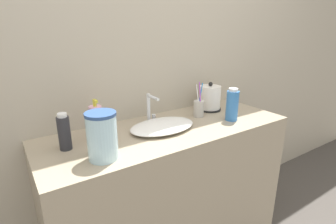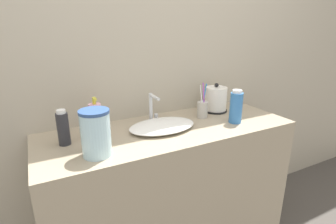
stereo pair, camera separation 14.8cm
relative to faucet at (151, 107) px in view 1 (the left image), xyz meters
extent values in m
cube|color=#ADA38E|center=(0.04, 0.14, 0.31)|extent=(6.00, 0.04, 2.60)
cube|color=gray|center=(0.04, -0.15, -0.54)|extent=(1.47, 0.54, 0.89)
ellipsoid|color=white|center=(-0.01, -0.14, -0.08)|extent=(0.39, 0.25, 0.04)
cylinder|color=silver|center=(-0.01, 0.01, -0.01)|extent=(0.02, 0.02, 0.18)
cylinder|color=silver|center=(-0.01, -0.04, 0.07)|extent=(0.02, 0.11, 0.02)
cylinder|color=silver|center=(0.03, 0.01, -0.08)|extent=(0.02, 0.02, 0.04)
cylinder|color=black|center=(0.47, -0.01, -0.09)|extent=(0.16, 0.16, 0.01)
cylinder|color=white|center=(0.47, -0.01, -0.01)|extent=(0.15, 0.15, 0.17)
sphere|color=black|center=(0.47, -0.01, 0.09)|extent=(0.03, 0.03, 0.03)
cylinder|color=#B7B2A8|center=(0.31, -0.08, -0.04)|extent=(0.07, 0.07, 0.10)
cylinder|color=#B24CCC|center=(0.31, -0.09, 0.04)|extent=(0.03, 0.01, 0.19)
cylinder|color=white|center=(0.30, -0.08, 0.03)|extent=(0.01, 0.04, 0.17)
cylinder|color=#338CE0|center=(0.32, -0.08, 0.03)|extent=(0.01, 0.03, 0.18)
cylinder|color=#EAA8C6|center=(-0.36, -0.07, -0.01)|extent=(0.06, 0.06, 0.18)
cylinder|color=gold|center=(-0.36, -0.07, 0.09)|extent=(0.02, 0.02, 0.02)
cube|color=gold|center=(-0.36, -0.08, 0.11)|extent=(0.02, 0.04, 0.01)
cylinder|color=#3370B7|center=(0.44, -0.25, 0.00)|extent=(0.08, 0.08, 0.19)
cylinder|color=white|center=(0.44, -0.25, 0.10)|extent=(0.06, 0.06, 0.02)
cylinder|color=#28282D|center=(-0.53, -0.10, -0.02)|extent=(0.06, 0.06, 0.16)
cylinder|color=white|center=(-0.53, -0.10, 0.08)|extent=(0.04, 0.04, 0.02)
cylinder|color=#B2DBEA|center=(-0.41, -0.29, 0.00)|extent=(0.13, 0.13, 0.20)
cylinder|color=#2D4C84|center=(-0.41, -0.29, 0.11)|extent=(0.13, 0.13, 0.01)
camera|label=1|loc=(-0.75, -1.32, 0.47)|focal=28.00mm
camera|label=2|loc=(-0.62, -1.39, 0.47)|focal=28.00mm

